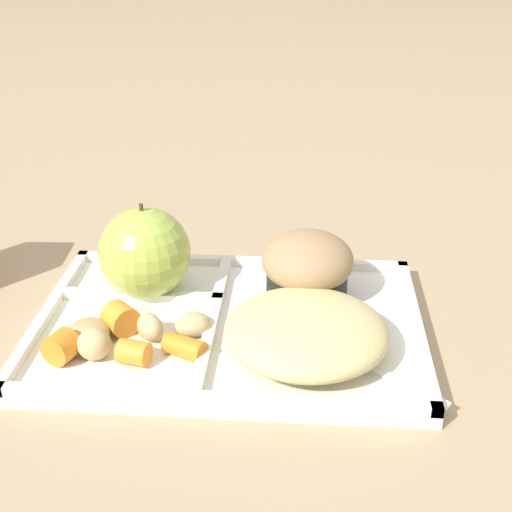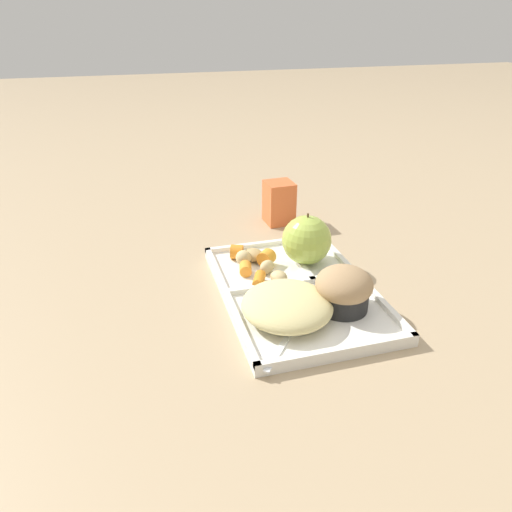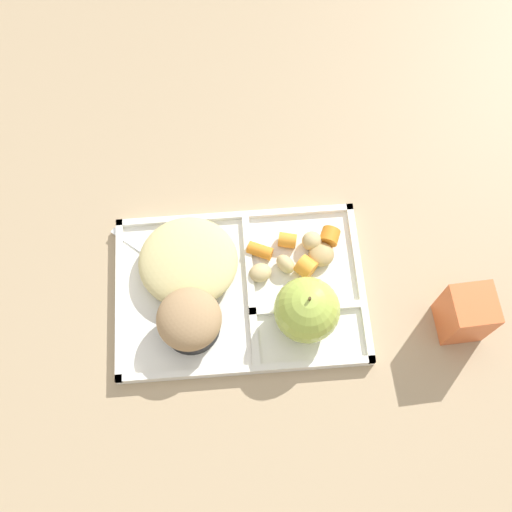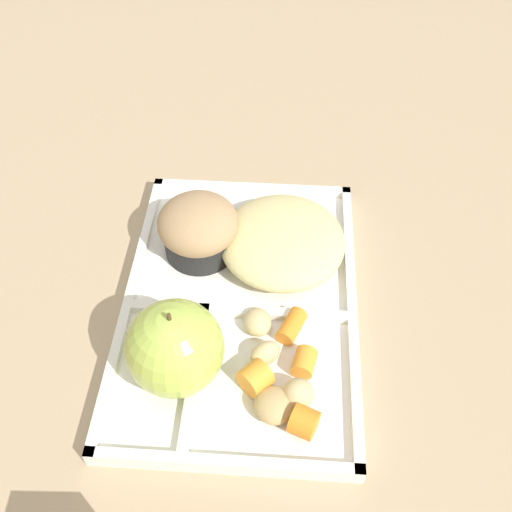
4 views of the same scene
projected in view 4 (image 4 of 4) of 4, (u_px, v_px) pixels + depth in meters
ground at (241, 309)px, 0.60m from camera, size 6.00×6.00×0.00m
lunch_tray at (240, 306)px, 0.60m from camera, size 0.34×0.23×0.02m
green_apple at (175, 348)px, 0.51m from camera, size 0.09×0.09×0.09m
bran_muffin at (199, 229)px, 0.62m from camera, size 0.08×0.08×0.07m
carrot_slice_center at (304, 422)px, 0.50m from camera, size 0.03×0.03×0.03m
carrot_slice_large at (292, 326)px, 0.57m from camera, size 0.04×0.03×0.02m
carrot_slice_back at (255, 378)px, 0.52m from camera, size 0.04×0.04×0.03m
carrot_slice_small at (304, 362)px, 0.54m from camera, size 0.03×0.03×0.02m
potato_chunk_browned at (257, 322)px, 0.57m from camera, size 0.04×0.03×0.02m
potato_chunk_small at (298, 394)px, 0.51m from camera, size 0.04×0.04×0.03m
potato_chunk_large at (274, 405)px, 0.51m from camera, size 0.05×0.05×0.02m
potato_chunk_golden at (265, 353)px, 0.54m from camera, size 0.03×0.04×0.02m
egg_noodle_pile at (282, 241)px, 0.62m from camera, size 0.14×0.13×0.04m
meatball_back at (283, 261)px, 0.61m from camera, size 0.03×0.03×0.03m
meatball_side at (253, 255)px, 0.62m from camera, size 0.03×0.03×0.03m
meatball_center at (308, 241)px, 0.63m from camera, size 0.03×0.03×0.03m
meatball_front at (284, 242)px, 0.63m from camera, size 0.04×0.04×0.04m
plastic_fork at (288, 229)px, 0.66m from camera, size 0.13×0.11×0.00m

